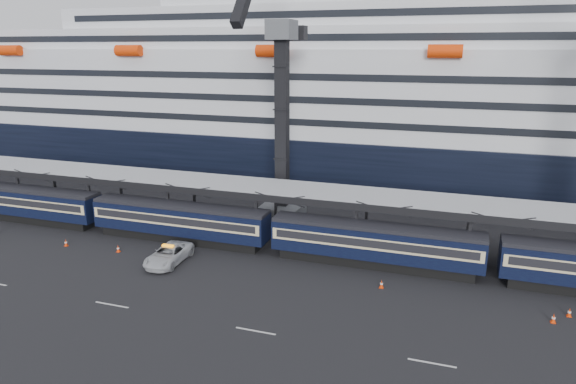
# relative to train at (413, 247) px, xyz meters

# --- Properties ---
(ground) EXTENTS (260.00, 260.00, 0.00)m
(ground) POSITION_rel_train_xyz_m (4.65, -10.00, -2.20)
(ground) COLOR black
(ground) RESTS_ON ground
(train) EXTENTS (133.05, 3.00, 4.05)m
(train) POSITION_rel_train_xyz_m (0.00, 0.00, 0.00)
(train) COLOR black
(train) RESTS_ON ground
(canopy) EXTENTS (130.00, 6.25, 5.53)m
(canopy) POSITION_rel_train_xyz_m (4.65, 4.00, 3.05)
(canopy) COLOR #9B9EA3
(canopy) RESTS_ON ground
(cruise_ship) EXTENTS (214.09, 28.84, 34.00)m
(cruise_ship) POSITION_rel_train_xyz_m (3.57, 35.99, 10.14)
(cruise_ship) COLOR black
(cruise_ship) RESTS_ON ground
(crane_dark_near) EXTENTS (4.50, 17.75, 35.08)m
(crane_dark_near) POSITION_rel_train_xyz_m (-15.35, 8.59, 9.73)
(crane_dark_near) COLOR #4D5055
(crane_dark_near) RESTS_ON ground
(pickup_truck) EXTENTS (2.82, 5.86, 1.61)m
(pickup_truck) POSITION_rel_train_xyz_m (-21.44, -5.49, -1.40)
(pickup_truck) COLOR #B8BBC0
(pickup_truck) RESTS_ON ground
(traffic_cone_a) EXTENTS (0.35, 0.35, 0.70)m
(traffic_cone_a) POSITION_rel_train_xyz_m (-27.53, -4.77, -1.85)
(traffic_cone_a) COLOR #F33907
(traffic_cone_a) RESTS_ON ground
(traffic_cone_b) EXTENTS (0.35, 0.35, 0.71)m
(traffic_cone_b) POSITION_rel_train_xyz_m (-33.47, -5.12, -1.85)
(traffic_cone_b) COLOR #F33907
(traffic_cone_b) RESTS_ON ground
(traffic_cone_c) EXTENTS (0.35, 0.35, 0.70)m
(traffic_cone_c) POSITION_rel_train_xyz_m (-1.99, -4.40, -1.85)
(traffic_cone_c) COLOR #F33907
(traffic_cone_c) RESTS_ON ground
(traffic_cone_d) EXTENTS (0.35, 0.35, 0.71)m
(traffic_cone_d) POSITION_rel_train_xyz_m (10.67, -6.06, -1.85)
(traffic_cone_d) COLOR #F33907
(traffic_cone_d) RESTS_ON ground
(traffic_cone_e) EXTENTS (0.34, 0.34, 0.69)m
(traffic_cone_e) POSITION_rel_train_xyz_m (11.92, -4.71, -1.86)
(traffic_cone_e) COLOR #F33907
(traffic_cone_e) RESTS_ON ground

